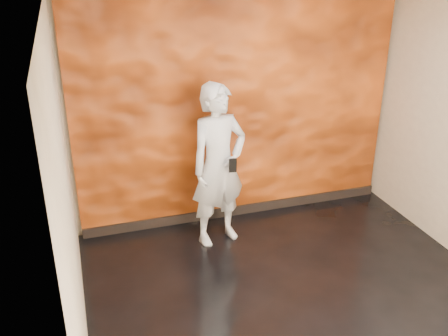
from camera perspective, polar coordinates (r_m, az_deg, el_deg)
The scene contains 5 objects.
room at distance 4.27m, azimuth 10.41°, elevation -0.67°, with size 4.02×4.02×2.81m.
feature_wall at distance 5.95m, azimuth 1.71°, elevation 6.60°, with size 3.90×0.06×2.75m, color orange.
baseboard at distance 6.44m, azimuth 1.69°, elevation -4.80°, with size 3.90×0.04×0.12m, color black.
man at distance 5.52m, azimuth -0.62°, elevation 0.27°, with size 0.68×0.45×1.87m, color #A5ACB5.
phone at distance 5.29m, azimuth 1.01°, elevation 0.30°, with size 0.08×0.02×0.16m, color black.
Camera 1 is at (-1.89, -3.41, 3.14)m, focal length 40.00 mm.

